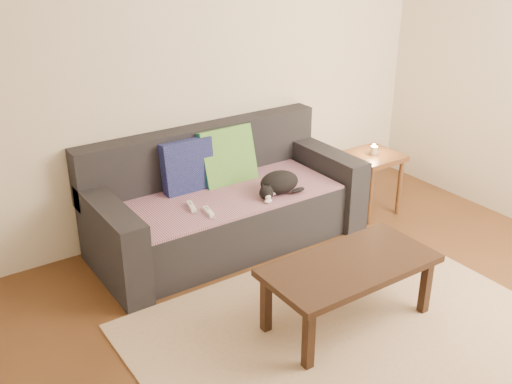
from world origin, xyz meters
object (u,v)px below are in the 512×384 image
Objects in this scene: wii_remote_a at (191,206)px; coffee_table at (350,270)px; sofa at (224,205)px; wii_remote_b at (208,212)px; side_table at (373,164)px; cat at (278,183)px.

coffee_table is (0.45, -1.20, -0.07)m from wii_remote_a.
sofa is at bearing 93.51° from coffee_table.
side_table reaches higher than wii_remote_b.
wii_remote_b is at bearing -178.99° from side_table.
wii_remote_b is at bearing 109.99° from coffee_table.
side_table reaches higher than coffee_table.
cat is 0.63m from wii_remote_b.
sofa is 1.36m from coffee_table.
side_table is (1.33, -0.26, 0.13)m from sofa.
sofa is 14.00× the size of wii_remote_b.
cat is 1.01m from side_table.
wii_remote_a reaches higher than coffee_table.
cat is at bearing -79.37° from wii_remote_b.
coffee_table is at bearing -145.71° from wii_remote_a.
wii_remote_b is 0.14× the size of coffee_table.
coffee_table is at bearing -150.61° from wii_remote_b.
wii_remote_a is 0.14× the size of coffee_table.
wii_remote_a is 1.00× the size of wii_remote_b.
side_table is 1.65m from coffee_table.
coffee_table is (-0.24, -1.07, -0.14)m from cat.
cat is (0.32, -0.28, 0.21)m from sofa.
side_table is at bearing -11.17° from sofa.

